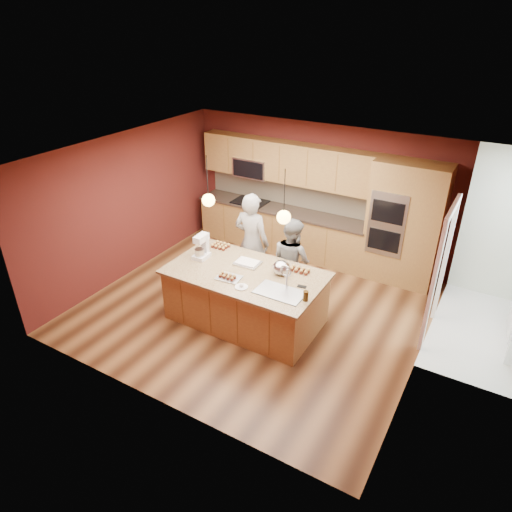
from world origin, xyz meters
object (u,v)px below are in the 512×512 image
Objects in this scene: stand_mixer at (202,248)px; island at (246,296)px; mixing_bowl at (281,268)px; person_right at (292,261)px; person_left at (252,242)px.

island is at bearing -5.91° from stand_mixer.
mixing_bowl is at bearing 26.08° from island.
person_left is at bearing 23.00° from person_right.
mixing_bowl is (0.50, 0.24, 0.56)m from island.
person_left is 4.49× the size of stand_mixer.
person_left reaches higher than stand_mixer.
stand_mixer is at bearing -172.38° from mixing_bowl.
person_right is (0.34, 0.95, 0.30)m from island.
stand_mixer is at bearing 176.39° from island.
person_left is at bearing 143.51° from mixing_bowl.
stand_mixer is 1.49× the size of mixing_bowl.
person_left is 1.20m from mixing_bowl.
person_right is at bearing 70.47° from island.
island is 1.35× the size of person_left.
island is 1.05m from person_right.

